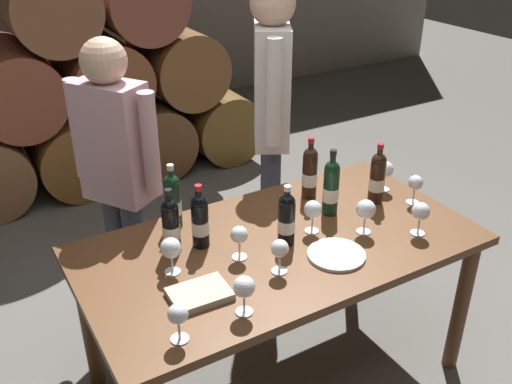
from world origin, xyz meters
name	(u,v)px	position (x,y,z in m)	size (l,w,h in m)	color
ground_plane	(277,372)	(0.00, 0.00, 0.00)	(14.00, 14.00, 0.00)	#66635E
barrel_stack	(100,88)	(0.00, 2.60, 0.72)	(2.49, 0.90, 1.69)	brown
dining_table	(279,259)	(0.00, 0.00, 0.67)	(1.70, 0.90, 0.76)	brown
wine_bottle_0	(377,177)	(0.59, 0.07, 0.89)	(0.07, 0.07, 0.30)	black
wine_bottle_1	(173,200)	(-0.33, 0.35, 0.89)	(0.07, 0.07, 0.30)	black
wine_bottle_2	(287,219)	(0.02, -0.02, 0.88)	(0.07, 0.07, 0.27)	black
wine_bottle_3	(310,172)	(0.34, 0.27, 0.89)	(0.07, 0.07, 0.31)	black
wine_bottle_4	(331,187)	(0.33, 0.09, 0.90)	(0.07, 0.07, 0.32)	black
wine_bottle_5	(171,224)	(-0.42, 0.18, 0.88)	(0.07, 0.07, 0.29)	black
wine_bottle_6	(200,220)	(-0.30, 0.15, 0.88)	(0.07, 0.07, 0.29)	black
wine_glass_0	(421,212)	(0.56, -0.25, 0.87)	(0.08, 0.08, 0.15)	white
wine_glass_1	(385,170)	(0.71, 0.14, 0.87)	(0.08, 0.08, 0.15)	white
wine_glass_2	(366,210)	(0.36, -0.12, 0.87)	(0.09, 0.09, 0.16)	white
wine_glass_3	(313,210)	(0.17, 0.00, 0.87)	(0.08, 0.08, 0.15)	white
wine_glass_4	(415,184)	(0.74, -0.04, 0.86)	(0.07, 0.07, 0.15)	white
wine_glass_5	(171,249)	(-0.48, 0.03, 0.87)	(0.08, 0.08, 0.16)	white
wine_glass_6	(280,250)	(-0.12, -0.18, 0.86)	(0.07, 0.07, 0.15)	white
wine_glass_7	(244,288)	(-0.36, -0.32, 0.87)	(0.08, 0.08, 0.15)	white
wine_glass_8	(178,316)	(-0.61, -0.33, 0.86)	(0.07, 0.07, 0.14)	white
wine_glass_9	(239,236)	(-0.20, -0.02, 0.86)	(0.07, 0.07, 0.15)	white
tasting_notebook	(200,294)	(-0.46, -0.16, 0.77)	(0.22, 0.16, 0.03)	#B2A893
serving_plate	(336,255)	(0.14, -0.21, 0.77)	(0.24, 0.24, 0.01)	white
sommelier_presenting	(271,110)	(0.42, 0.75, 1.04)	(0.31, 0.44, 1.72)	#383842
taster_seated_left	(117,168)	(-0.46, 0.72, 0.92)	(0.32, 0.43, 1.54)	#383842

